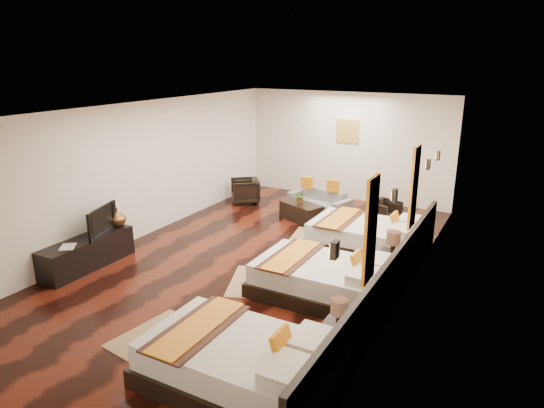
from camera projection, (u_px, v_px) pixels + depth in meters
The scene contains 30 objects.
floor at pixel (255, 261), 9.01m from camera, with size 5.50×9.50×0.01m, color black.
ceiling at pixel (253, 109), 8.19m from camera, with size 5.50×9.50×0.01m, color white.
back_wall at pixel (347, 146), 12.58m from camera, with size 5.50×0.01×2.80m, color silver.
left_wall at pixel (139, 171), 9.86m from camera, with size 0.01×9.50×2.80m, color silver.
right_wall at pixel (409, 211), 7.34m from camera, with size 0.01×9.50×2.80m, color silver.
headboard_panel at pixel (388, 288), 6.96m from camera, with size 0.08×6.60×0.90m, color black.
bed_near at pixel (243, 363), 5.52m from camera, with size 2.28×1.43×0.87m.
bed_mid at pixel (326, 279), 7.60m from camera, with size 2.23×1.40×0.85m.
bed_far at pixel (369, 236), 9.41m from camera, with size 2.24×1.41×0.85m.
nightstand_a at pixel (338, 336), 6.08m from camera, with size 0.40×0.40×0.80m.
nightstand_b at pixel (392, 263), 8.15m from camera, with size 0.44×0.44×0.88m.
jute_mat_near at pixel (155, 335), 6.59m from camera, with size 0.75×1.20×0.01m, color #9C7C4F.
jute_mat_mid at pixel (253, 282), 8.16m from camera, with size 0.75×1.20×0.01m, color #9C7C4F.
jute_mat_far at pixel (309, 238), 10.12m from camera, with size 0.75×1.20×0.01m, color #9C7C4F.
tv_console at pixel (88, 253), 8.67m from camera, with size 0.50×1.80×0.55m, color black.
tv at pixel (98, 221), 8.71m from camera, with size 0.92×0.12×0.53m, color black.
book at pixel (60, 248), 8.14m from camera, with size 0.23×0.32×0.03m, color black.
figurine at pixel (117, 217), 9.18m from camera, with size 0.33×0.33×0.35m, color brown.
sofa at pixel (319, 199), 12.05m from camera, with size 1.61×0.63×0.47m, color slate.
armchair_left at pixel (245, 191), 12.49m from camera, with size 0.67×0.69×0.63m, color black.
armchair_right at pixel (384, 213), 10.86m from camera, with size 0.60×0.62×0.56m, color black.
coffee_table at pixel (301, 212), 11.18m from camera, with size 1.00×0.50×0.40m, color black.
table_plant at pixel (300, 197), 11.09m from camera, with size 0.27×0.23×0.30m, color #256321.
orange_panel_a at pixel (371, 230), 5.66m from camera, with size 0.04×0.40×1.30m, color #D86014.
orange_panel_b at pixel (414, 188), 7.51m from camera, with size 0.04×0.40×1.30m, color #D86014.
sconce_near at pixel (334, 250), 4.71m from camera, with size 0.07×0.12×0.18m.
sconce_mid at pixel (394, 195), 6.55m from camera, with size 0.07×0.12×0.18m.
sconce_far at pixel (428, 165), 8.40m from camera, with size 0.07×0.12×0.18m.
sconce_lounge at pixel (438, 156), 9.15m from camera, with size 0.07×0.12×0.18m.
gold_artwork at pixel (347, 131), 12.45m from camera, with size 0.60×0.04×0.60m, color #AD873F.
Camera 1 is at (4.27, -7.13, 3.66)m, focal length 31.85 mm.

